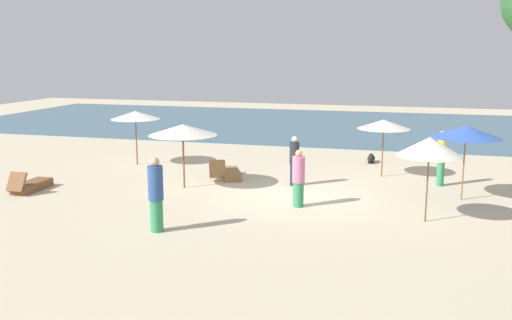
# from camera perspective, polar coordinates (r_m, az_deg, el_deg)

# --- Properties ---
(ground_plane) EXTENTS (60.00, 60.00, 0.00)m
(ground_plane) POSITION_cam_1_polar(r_m,az_deg,el_deg) (17.55, 4.55, -3.81)
(ground_plane) COLOR beige
(ocean_water) EXTENTS (48.00, 16.00, 0.06)m
(ocean_water) POSITION_cam_1_polar(r_m,az_deg,el_deg) (34.11, 9.93, 3.42)
(ocean_water) COLOR #3D6075
(ocean_water) RESTS_ON ground_plane
(umbrella_0) EXTENTS (1.71, 1.71, 2.29)m
(umbrella_0) POSITION_cam_1_polar(r_m,az_deg,el_deg) (15.29, 17.22, 1.31)
(umbrella_0) COLOR brown
(umbrella_0) RESTS_ON ground_plane
(umbrella_1) EXTENTS (2.26, 2.26, 2.12)m
(umbrella_1) POSITION_cam_1_polar(r_m,az_deg,el_deg) (18.51, -7.45, 3.06)
(umbrella_1) COLOR brown
(umbrella_1) RESTS_ON ground_plane
(umbrella_4) EXTENTS (1.92, 1.92, 2.15)m
(umbrella_4) POSITION_cam_1_polar(r_m,az_deg,el_deg) (22.62, -12.17, 4.47)
(umbrella_4) COLOR brown
(umbrella_4) RESTS_ON ground_plane
(umbrella_5) EXTENTS (1.88, 1.88, 2.08)m
(umbrella_5) POSITION_cam_1_polar(r_m,az_deg,el_deg) (20.50, 12.86, 3.56)
(umbrella_5) COLOR brown
(umbrella_5) RESTS_ON ground_plane
(umbrella_6) EXTENTS (2.09, 2.09, 2.29)m
(umbrella_6) POSITION_cam_1_polar(r_m,az_deg,el_deg) (17.93, 20.57, 2.70)
(umbrella_6) COLOR olive
(umbrella_6) RESTS_ON ground_plane
(lounger_0) EXTENTS (0.63, 1.66, 0.74)m
(lounger_0) POSITION_cam_1_polar(r_m,az_deg,el_deg) (19.69, -21.95, -2.43)
(lounger_0) COLOR brown
(lounger_0) RESTS_ON ground_plane
(lounger_4) EXTENTS (1.22, 1.74, 0.73)m
(lounger_4) POSITION_cam_1_polar(r_m,az_deg,el_deg) (20.09, -2.70, -1.36)
(lounger_4) COLOR olive
(lounger_4) RESTS_ON ground_plane
(person_0) EXTENTS (0.40, 0.40, 1.88)m
(person_0) POSITION_cam_1_polar(r_m,az_deg,el_deg) (19.76, 18.33, 0.26)
(person_0) COLOR #338C59
(person_0) RESTS_ON ground_plane
(person_1) EXTENTS (0.51, 0.51, 1.69)m
(person_1) POSITION_cam_1_polar(r_m,az_deg,el_deg) (16.32, 4.35, -1.89)
(person_1) COLOR #338C59
(person_1) RESTS_ON ground_plane
(person_2) EXTENTS (0.36, 0.36, 1.68)m
(person_2) POSITION_cam_1_polar(r_m,az_deg,el_deg) (18.88, 3.91, -0.08)
(person_2) COLOR #26262D
(person_2) RESTS_ON ground_plane
(person_3) EXTENTS (0.51, 0.51, 1.91)m
(person_3) POSITION_cam_1_polar(r_m,az_deg,el_deg) (14.25, -10.14, -3.47)
(person_3) COLOR #338C59
(person_3) RESTS_ON ground_plane
(dog) EXTENTS (0.34, 0.73, 0.34)m
(dog) POSITION_cam_1_polar(r_m,az_deg,el_deg) (23.25, 11.62, 0.16)
(dog) COLOR black
(dog) RESTS_ON ground_plane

